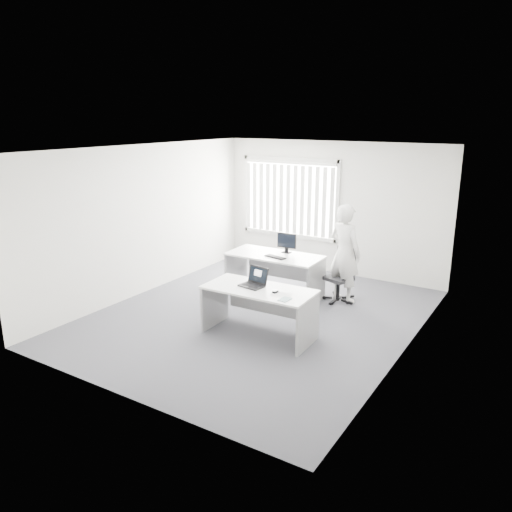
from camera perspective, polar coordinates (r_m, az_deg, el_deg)
The scene contains 18 objects.
ground at distance 8.56m, azimuth 0.12°, elevation -6.89°, with size 6.00×6.00×0.00m, color #55555D.
wall_back at distance 10.74m, azimuth 8.65°, elevation 5.40°, with size 5.00×0.02×2.80m, color silver.
wall_front at distance 5.90m, azimuth -15.49°, elevation -3.60°, with size 5.00×0.02×2.80m, color silver.
wall_left at distance 9.65m, azimuth -12.61°, elevation 4.04°, with size 0.02×6.00×2.80m, color silver.
wall_right at distance 7.17m, azimuth 17.34°, elevation -0.32°, with size 0.02×6.00×2.80m, color silver.
ceiling at distance 7.92m, azimuth 0.13°, elevation 12.16°, with size 5.00×6.00×0.02m, color white.
window at distance 11.11m, azimuth 3.84°, elevation 6.67°, with size 2.32×0.06×1.76m, color silver.
blinds at distance 11.06m, azimuth 3.69°, elevation 6.48°, with size 2.20×0.10×1.50m, color white, non-canonical shape.
desk_near at distance 7.65m, azimuth 0.33°, elevation -5.24°, with size 1.71×0.84×0.77m.
desk_far at distance 9.35m, azimuth 2.13°, elevation -1.16°, with size 1.78×0.87×0.80m.
office_chair at distance 9.32m, azimuth 9.57°, elevation -3.19°, with size 0.71×0.71×0.98m.
person at distance 9.13m, azimuth 10.11°, elevation 0.32°, with size 0.66×0.43×1.81m, color silver.
laptop at distance 7.61m, azimuth -0.51°, elevation -2.51°, with size 0.36×0.32×0.28m, color black, non-canonical shape.
paper_sheet at distance 7.33m, azimuth 2.93°, elevation -4.41°, with size 0.31×0.22×0.00m, color silver.
mouse at distance 7.39m, azimuth 2.21°, elevation -4.06°, with size 0.05×0.09×0.04m, color silver, non-canonical shape.
booklet at distance 7.13m, azimuth 3.31°, elevation -4.97°, with size 0.13×0.19×0.01m, color white.
keyboard at distance 9.09m, azimuth 2.22°, elevation -0.12°, with size 0.42×0.14×0.02m, color black.
monitor at distance 9.38m, azimuth 3.52°, elevation 1.50°, with size 0.38×0.11×0.38m, color black, non-canonical shape.
Camera 1 is at (4.17, -6.71, 3.30)m, focal length 35.00 mm.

